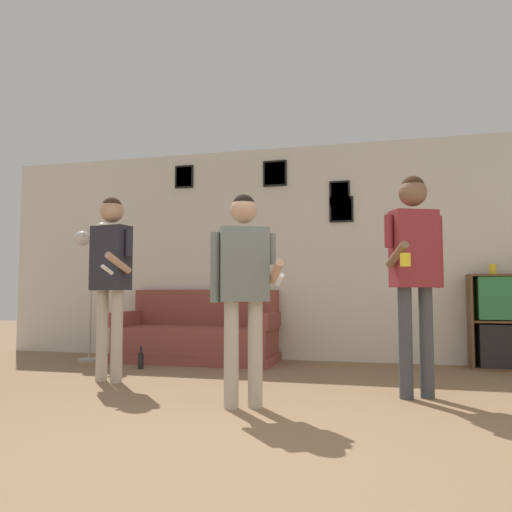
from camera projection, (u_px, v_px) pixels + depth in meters
ground_plane at (229, 464)px, 2.47m from camera, size 20.00×20.00×0.00m
wall_back at (319, 251)px, 6.25m from camera, size 8.76×0.08×2.70m
couch at (197, 337)px, 6.12m from camera, size 1.97×0.80×0.87m
bookshelf at (512, 322)px, 5.46m from camera, size 0.88×0.30×1.05m
floor_lamp at (92, 256)px, 6.21m from camera, size 0.47×0.28×1.71m
person_player_foreground_left at (111, 266)px, 4.78m from camera, size 0.49×0.53×1.77m
person_player_foreground_center at (243, 276)px, 3.73m from camera, size 0.58×0.38×1.59m
person_watcher_holding_cup at (414, 258)px, 4.06m from camera, size 0.47×0.55×1.81m
bottle_on_floor at (141, 360)px, 5.50m from camera, size 0.06×0.06×0.25m
drinking_cup at (493, 269)px, 5.55m from camera, size 0.08×0.08×0.11m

